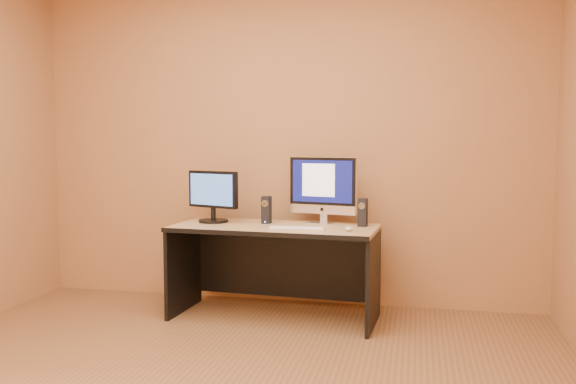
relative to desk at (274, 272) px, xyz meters
name	(u,v)px	position (x,y,z in m)	size (l,w,h in m)	color
walls	(193,137)	(-0.03, -1.51, 0.96)	(4.00, 4.00, 2.60)	#9B693E
desk	(274,272)	(0.00, 0.00, 0.00)	(1.45, 0.64, 0.67)	tan
imac	(322,189)	(0.31, 0.20, 0.59)	(0.52, 0.19, 0.50)	silver
second_monitor	(213,197)	(-0.49, 0.10, 0.53)	(0.44, 0.22, 0.38)	black
speaker_left	(266,210)	(-0.09, 0.12, 0.44)	(0.06, 0.07, 0.20)	black
speaker_right	(363,212)	(0.62, 0.11, 0.44)	(0.06, 0.07, 0.20)	black
keyboard	(297,228)	(0.19, -0.14, 0.34)	(0.39, 0.11, 0.02)	silver
mouse	(349,228)	(0.55, -0.12, 0.35)	(0.05, 0.09, 0.03)	silver
cable_a	(320,222)	(0.29, 0.24, 0.34)	(0.01, 0.01, 0.20)	black
cable_b	(315,221)	(0.25, 0.28, 0.34)	(0.01, 0.01, 0.16)	black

